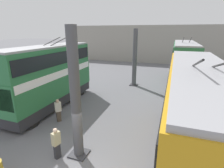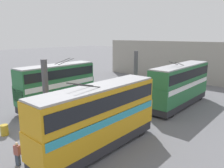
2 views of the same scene
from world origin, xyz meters
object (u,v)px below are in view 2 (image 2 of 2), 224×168
bus_left_far (181,83)px  person_by_right_row (53,108)px  bus_left_near (99,114)px  bus_right_mid (57,83)px  oil_drum (4,130)px  person_aisle_foreground (36,123)px  person_by_left_row (17,153)px

bus_left_far → person_by_right_row: (-12.37, 8.57, -1.99)m
bus_left_near → bus_right_mid: bus_right_mid is taller
bus_left_far → oil_drum: size_ratio=12.07×
bus_right_mid → person_aisle_foreground: bus_right_mid is taller
bus_left_far → bus_right_mid: size_ratio=1.19×
bus_right_mid → person_by_left_row: 12.29m
bus_right_mid → oil_drum: (-7.58, -2.85, -2.49)m
bus_right_mid → person_by_right_row: (-2.17, -2.23, -2.05)m
bus_left_near → person_aisle_foreground: 6.78m
bus_right_mid → person_aisle_foreground: (-5.45, -4.49, -2.05)m
person_by_right_row → person_by_left_row: bearing=169.5°
person_aisle_foreground → bus_right_mid: bearing=144.3°
bus_left_near → person_aisle_foreground: bearing=104.2°
bus_right_mid → person_by_left_row: bearing=-137.7°
person_aisle_foreground → person_by_left_row: size_ratio=1.03×
person_aisle_foreground → person_by_left_row: (-3.50, -3.66, -0.03)m
bus_left_far → person_by_right_row: 15.18m
person_aisle_foreground → oil_drum: (-2.13, 1.65, -0.44)m
bus_left_near → person_by_left_row: 6.07m
bus_left_far → bus_right_mid: bus_right_mid is taller
bus_right_mid → person_aisle_foreground: bearing=-140.5°
bus_left_near → bus_left_far: (14.05, 0.00, 0.06)m
bus_left_near → person_by_right_row: (1.68, 8.57, -1.92)m
person_by_left_row → bus_right_mid: bearing=26.0°
bus_left_far → person_by_right_row: bearing=145.3°
bus_right_mid → oil_drum: bus_right_mid is taller
bus_left_near → person_by_right_row: 8.94m
person_by_right_row → person_aisle_foreground: bearing=163.0°
person_by_left_row → oil_drum: person_by_left_row is taller
bus_left_near → oil_drum: bus_left_near is taller
person_by_right_row → oil_drum: (-5.41, -0.62, -0.44)m
bus_left_near → person_by_right_row: bus_left_near is taller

